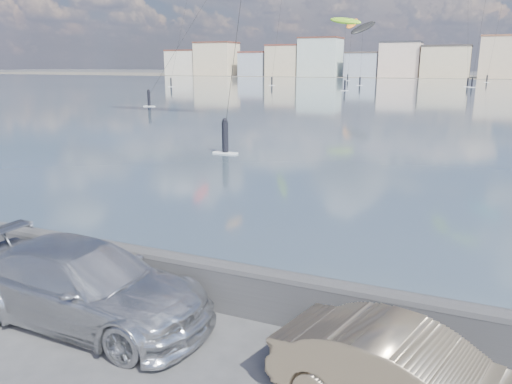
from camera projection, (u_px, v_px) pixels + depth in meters
ground at (102, 372)px, 8.15m from camera, size 700.00×700.00×0.00m
bay_water at (446, 92)px, 89.34m from camera, size 500.00×177.00×0.00m
far_shore_strip at (464, 77)px, 185.61m from camera, size 500.00×60.00×0.00m
seawall at (187, 276)px, 10.40m from camera, size 400.00×0.36×1.08m
far_buildings at (469, 60)px, 171.18m from camera, size 240.79×13.26×14.60m
car_silver at (84, 284)px, 9.62m from camera, size 5.34×2.27×1.54m
car_champagne at (412, 380)px, 6.86m from camera, size 4.24×2.33×1.32m
kitesurfer_9 at (352, 24)px, 147.80m from camera, size 3.19×11.57×18.57m
kitesurfer_10 at (363, 28)px, 125.95m from camera, size 7.24×20.12×16.20m
kitesurfer_13 at (345, 22)px, 99.64m from camera, size 8.86×14.83×14.68m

